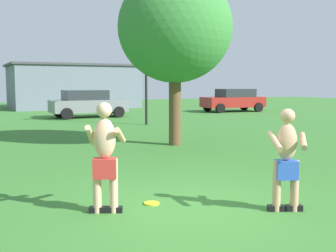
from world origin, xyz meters
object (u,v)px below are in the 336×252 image
(player_in_blue, at_px, (287,158))
(tree_right_field, at_px, (175,28))
(car_red_far_end, at_px, (234,100))
(player_near, at_px, (105,155))
(frisbee, at_px, (152,203))
(lamp_post, at_px, (146,55))
(car_gray_near_post, at_px, (88,103))

(player_in_blue, bearing_deg, tree_right_field, 76.61)
(car_red_far_end, bearing_deg, tree_right_field, -132.13)
(player_near, xyz_separation_m, player_in_blue, (2.53, -1.19, -0.07))
(player_near, xyz_separation_m, frisbee, (0.81, 0.08, -0.89))
(frisbee, distance_m, lamp_post, 13.43)
(lamp_post, bearing_deg, frisbee, -113.14)
(player_near, bearing_deg, car_red_far_end, 49.70)
(lamp_post, bearing_deg, car_red_far_end, 31.78)
(player_in_blue, relative_size, frisbee, 6.24)
(player_near, distance_m, car_red_far_end, 23.17)
(player_near, distance_m, tree_right_field, 7.61)
(player_near, height_order, car_gray_near_post, player_near)
(car_gray_near_post, height_order, lamp_post, lamp_post)
(frisbee, bearing_deg, car_red_far_end, 51.14)
(car_gray_near_post, height_order, tree_right_field, tree_right_field)
(car_gray_near_post, distance_m, tree_right_field, 12.07)
(tree_right_field, bearing_deg, lamp_post, 74.50)
(lamp_post, bearing_deg, player_near, -116.19)
(car_gray_near_post, bearing_deg, car_red_far_end, 1.35)
(frisbee, relative_size, car_red_far_end, 0.06)
(lamp_post, bearing_deg, tree_right_field, -105.50)
(car_gray_near_post, relative_size, car_red_far_end, 0.98)
(player_near, xyz_separation_m, car_red_far_end, (14.99, 17.67, -0.07))
(player_in_blue, distance_m, car_gray_near_post, 18.73)
(player_in_blue, xyz_separation_m, car_gray_near_post, (2.05, 18.62, -0.01))
(player_in_blue, height_order, tree_right_field, tree_right_field)
(player_near, xyz_separation_m, lamp_post, (5.93, 12.06, 2.38))
(player_near, relative_size, frisbee, 6.63)
(frisbee, height_order, car_red_far_end, car_red_far_end)
(player_near, relative_size, lamp_post, 0.32)
(car_red_far_end, bearing_deg, car_gray_near_post, -178.65)
(car_gray_near_post, bearing_deg, frisbee, -102.24)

